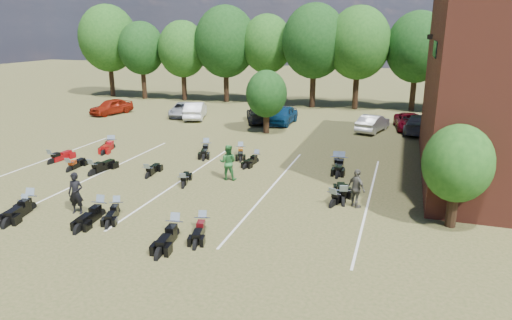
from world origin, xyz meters
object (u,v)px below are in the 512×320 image
at_px(car_4, 283,115).
at_px(motorcycle_3, 117,214).
at_px(person_black, 76,193).
at_px(person_green, 228,162).
at_px(motorcycle_0, 25,212).
at_px(person_grey, 357,188).
at_px(motorcycle_14, 110,147).
at_px(motorcycle_7, 52,163).
at_px(car_0, 111,107).

distance_m(car_4, motorcycle_3, 21.65).
height_order(person_black, person_green, person_green).
bearing_deg(motorcycle_0, car_4, 67.70).
bearing_deg(motorcycle_0, person_grey, 12.97).
xyz_separation_m(motorcycle_3, motorcycle_14, (-7.44, 9.96, 0.00)).
bearing_deg(motorcycle_7, person_green, -171.38).
xyz_separation_m(person_grey, motorcycle_3, (-10.09, -4.12, -0.93)).
bearing_deg(person_black, motorcycle_7, 127.11).
xyz_separation_m(motorcycle_3, motorcycle_7, (-8.45, 5.50, 0.00)).
xyz_separation_m(person_black, motorcycle_7, (-6.73, 5.98, -0.95)).
height_order(motorcycle_3, motorcycle_14, motorcycle_14).
xyz_separation_m(person_green, motorcycle_7, (-11.43, -0.55, -0.98)).
relative_size(car_4, person_green, 2.28).
distance_m(person_green, motorcycle_0, 10.11).
relative_size(person_green, person_grey, 1.06).
bearing_deg(motorcycle_14, motorcycle_3, -70.74).
distance_m(car_0, person_grey, 30.07).
distance_m(person_black, person_grey, 12.68).
distance_m(motorcycle_0, motorcycle_7, 7.97).
height_order(car_0, motorcycle_14, car_0).
height_order(motorcycle_3, motorcycle_7, motorcycle_7).
xyz_separation_m(car_4, person_green, (1.02, -15.50, 0.22)).
relative_size(person_black, motorcycle_3, 0.94).
distance_m(person_black, motorcycle_7, 9.05).
bearing_deg(person_green, person_black, 46.04).
relative_size(person_black, person_grey, 1.03).
relative_size(person_green, motorcycle_3, 0.97).
bearing_deg(car_4, motorcycle_14, -127.17).
height_order(person_grey, motorcycle_0, person_grey).
xyz_separation_m(motorcycle_0, motorcycle_7, (-4.39, 6.65, 0.00)).
bearing_deg(motorcycle_7, person_black, 144.21).
height_order(person_black, person_grey, person_black).
bearing_deg(person_black, person_grey, 10.07).
relative_size(car_0, motorcycle_0, 2.08).
bearing_deg(motorcycle_3, car_0, 105.98).
xyz_separation_m(car_4, motorcycle_0, (-6.02, -22.69, -0.76)).
bearing_deg(person_green, car_0, -47.85).
height_order(car_4, motorcycle_3, car_4).
height_order(person_grey, motorcycle_3, person_grey).
xyz_separation_m(person_grey, motorcycle_14, (-17.53, 5.84, -0.93)).
relative_size(person_grey, motorcycle_14, 0.90).
distance_m(car_0, car_4, 16.86).
bearing_deg(car_0, person_black, -41.54).
distance_m(car_4, person_grey, 19.23).
distance_m(person_grey, motorcycle_0, 15.13).
relative_size(car_0, motorcycle_14, 2.09).
relative_size(car_0, person_green, 2.21).
distance_m(person_black, motorcycle_3, 2.03).
height_order(car_4, motorcycle_14, car_4).
bearing_deg(motorcycle_14, person_green, -38.08).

